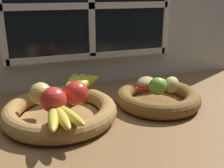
{
  "coord_description": "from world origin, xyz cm",
  "views": [
    {
      "loc": [
        -27.49,
        -72.99,
        36.33
      ],
      "look_at": [
        -1.41,
        0.53,
        9.19
      ],
      "focal_mm": 43.18,
      "sensor_mm": 36.0,
      "label": 1
    }
  ],
  "objects_px": {
    "banana_bunch_front": "(61,115)",
    "lime_near": "(158,86)",
    "apple_golden_left": "(41,93)",
    "apple_red_right": "(76,93)",
    "banana_bunch_back": "(78,84)",
    "potato_small": "(171,85)",
    "apple_red_front": "(54,100)",
    "chili_pepper": "(154,89)",
    "fruit_bowl_right": "(158,98)",
    "potato_oblong": "(146,83)",
    "fruit_bowl_left": "(60,112)",
    "potato_large": "(159,84)"
  },
  "relations": [
    {
      "from": "banana_bunch_front",
      "to": "lime_near",
      "type": "xyz_separation_m",
      "value": [
        0.32,
        0.08,
        0.01
      ]
    },
    {
      "from": "apple_golden_left",
      "to": "apple_red_right",
      "type": "xyz_separation_m",
      "value": [
        0.1,
        -0.04,
        0.0
      ]
    },
    {
      "from": "apple_red_right",
      "to": "banana_bunch_back",
      "type": "bearing_deg",
      "value": 75.71
    },
    {
      "from": "apple_golden_left",
      "to": "potato_small",
      "type": "height_order",
      "value": "apple_golden_left"
    },
    {
      "from": "apple_red_front",
      "to": "chili_pepper",
      "type": "height_order",
      "value": "apple_red_front"
    },
    {
      "from": "fruit_bowl_right",
      "to": "banana_bunch_back",
      "type": "xyz_separation_m",
      "value": [
        -0.25,
        0.11,
        0.04
      ]
    },
    {
      "from": "banana_bunch_back",
      "to": "apple_golden_left",
      "type": "bearing_deg",
      "value": -143.22
    },
    {
      "from": "banana_bunch_back",
      "to": "chili_pepper",
      "type": "relative_size",
      "value": 1.63
    },
    {
      "from": "banana_bunch_back",
      "to": "potato_oblong",
      "type": "distance_m",
      "value": 0.23
    },
    {
      "from": "apple_red_front",
      "to": "banana_bunch_back",
      "type": "xyz_separation_m",
      "value": [
        0.1,
        0.17,
        -0.02
      ]
    },
    {
      "from": "potato_oblong",
      "to": "fruit_bowl_left",
      "type": "bearing_deg",
      "value": -174.91
    },
    {
      "from": "apple_golden_left",
      "to": "banana_bunch_back",
      "type": "height_order",
      "value": "apple_golden_left"
    },
    {
      "from": "apple_red_right",
      "to": "banana_bunch_back",
      "type": "distance_m",
      "value": 0.14
    },
    {
      "from": "banana_bunch_back",
      "to": "potato_oblong",
      "type": "height_order",
      "value": "potato_oblong"
    },
    {
      "from": "apple_golden_left",
      "to": "banana_bunch_front",
      "type": "bearing_deg",
      "value": -74.33
    },
    {
      "from": "apple_red_right",
      "to": "lime_near",
      "type": "bearing_deg",
      "value": -2.23
    },
    {
      "from": "banana_bunch_back",
      "to": "apple_red_right",
      "type": "bearing_deg",
      "value": -104.29
    },
    {
      "from": "fruit_bowl_left",
      "to": "lime_near",
      "type": "height_order",
      "value": "lime_near"
    },
    {
      "from": "apple_golden_left",
      "to": "potato_oblong",
      "type": "xyz_separation_m",
      "value": [
        0.34,
        0.01,
        -0.01
      ]
    },
    {
      "from": "banana_bunch_front",
      "to": "banana_bunch_back",
      "type": "xyz_separation_m",
      "value": [
        0.09,
        0.22,
        0.0
      ]
    },
    {
      "from": "apple_red_right",
      "to": "potato_large",
      "type": "relative_size",
      "value": 1.15
    },
    {
      "from": "apple_golden_left",
      "to": "banana_bunch_back",
      "type": "relative_size",
      "value": 0.33
    },
    {
      "from": "chili_pepper",
      "to": "potato_small",
      "type": "bearing_deg",
      "value": -2.07
    },
    {
      "from": "fruit_bowl_right",
      "to": "apple_red_right",
      "type": "xyz_separation_m",
      "value": [
        -0.28,
        -0.03,
        0.06
      ]
    },
    {
      "from": "apple_golden_left",
      "to": "lime_near",
      "type": "bearing_deg",
      "value": -7.71
    },
    {
      "from": "banana_bunch_back",
      "to": "chili_pepper",
      "type": "xyz_separation_m",
      "value": [
        0.22,
        -0.12,
        -0.01
      ]
    },
    {
      "from": "potato_small",
      "to": "potato_oblong",
      "type": "bearing_deg",
      "value": 138.58
    },
    {
      "from": "apple_red_front",
      "to": "banana_bunch_back",
      "type": "distance_m",
      "value": 0.2
    },
    {
      "from": "apple_red_front",
      "to": "banana_bunch_front",
      "type": "relative_size",
      "value": 0.43
    },
    {
      "from": "banana_bunch_front",
      "to": "potato_oblong",
      "type": "xyz_separation_m",
      "value": [
        0.31,
        0.14,
        0.01
      ]
    },
    {
      "from": "banana_bunch_front",
      "to": "potato_oblong",
      "type": "relative_size",
      "value": 2.08
    },
    {
      "from": "fruit_bowl_left",
      "to": "apple_red_front",
      "type": "distance_m",
      "value": 0.09
    },
    {
      "from": "potato_large",
      "to": "lime_near",
      "type": "xyz_separation_m",
      "value": [
        -0.02,
        -0.04,
        0.01
      ]
    },
    {
      "from": "apple_red_front",
      "to": "apple_golden_left",
      "type": "relative_size",
      "value": 1.1
    },
    {
      "from": "banana_bunch_front",
      "to": "potato_small",
      "type": "bearing_deg",
      "value": 12.69
    },
    {
      "from": "fruit_bowl_left",
      "to": "apple_red_right",
      "type": "xyz_separation_m",
      "value": [
        0.05,
        -0.03,
        0.06
      ]
    },
    {
      "from": "apple_golden_left",
      "to": "apple_red_front",
      "type": "bearing_deg",
      "value": -68.57
    },
    {
      "from": "fruit_bowl_left",
      "to": "banana_bunch_back",
      "type": "height_order",
      "value": "banana_bunch_back"
    },
    {
      "from": "fruit_bowl_left",
      "to": "apple_golden_left",
      "type": "height_order",
      "value": "apple_golden_left"
    },
    {
      "from": "apple_golden_left",
      "to": "chili_pepper",
      "type": "distance_m",
      "value": 0.35
    },
    {
      "from": "fruit_bowl_right",
      "to": "potato_oblong",
      "type": "distance_m",
      "value": 0.06
    },
    {
      "from": "apple_red_right",
      "to": "apple_golden_left",
      "type": "bearing_deg",
      "value": 158.44
    },
    {
      "from": "potato_small",
      "to": "chili_pepper",
      "type": "height_order",
      "value": "potato_small"
    },
    {
      "from": "apple_golden_left",
      "to": "potato_small",
      "type": "relative_size",
      "value": 1.02
    },
    {
      "from": "apple_red_front",
      "to": "potato_oblong",
      "type": "xyz_separation_m",
      "value": [
        0.32,
        0.08,
        -0.02
      ]
    },
    {
      "from": "fruit_bowl_left",
      "to": "potato_large",
      "type": "xyz_separation_m",
      "value": [
        0.33,
        0.0,
        0.05
      ]
    },
    {
      "from": "fruit_bowl_left",
      "to": "potato_small",
      "type": "distance_m",
      "value": 0.36
    },
    {
      "from": "fruit_bowl_right",
      "to": "banana_bunch_back",
      "type": "distance_m",
      "value": 0.27
    },
    {
      "from": "potato_small",
      "to": "apple_golden_left",
      "type": "bearing_deg",
      "value": 174.18
    },
    {
      "from": "potato_oblong",
      "to": "chili_pepper",
      "type": "relative_size",
      "value": 0.66
    }
  ]
}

